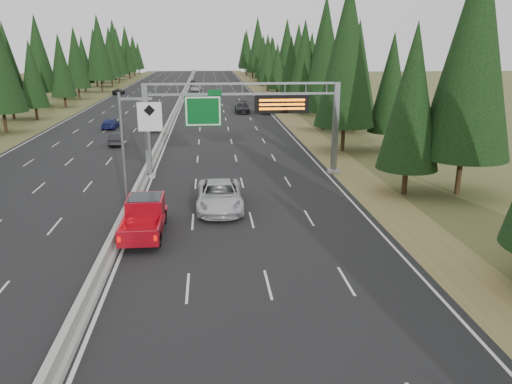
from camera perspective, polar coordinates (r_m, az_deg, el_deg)
road at (r=87.40m, az=-9.08°, el=9.21°), size 32.00×260.00×0.08m
shoulder_right at (r=88.11m, az=2.71°, el=9.45°), size 3.60×260.00×0.06m
shoulder_left at (r=90.27m, az=-20.55°, el=8.60°), size 3.60×260.00×0.06m
median_barrier at (r=87.36m, az=-9.09°, el=9.46°), size 0.70×260.00×0.85m
sign_gantry at (r=41.96m, az=-0.63°, el=8.83°), size 16.75×0.98×7.80m
hov_sign_pole at (r=32.48m, az=-13.97°, el=5.09°), size 2.80×0.50×8.00m
tree_row_right at (r=84.53m, az=6.31°, el=15.29°), size 11.81×240.79×18.99m
tree_row_left at (r=82.96m, az=-25.48°, el=13.78°), size 11.94×242.85×18.56m
silver_minivan at (r=34.03m, az=-4.18°, el=-0.42°), size 3.11×6.65×1.84m
red_pickup at (r=30.48m, az=-12.57°, el=-2.42°), size 2.23×6.25×2.04m
car_ahead_green at (r=80.72m, az=-5.30°, el=9.28°), size 1.71×4.11×1.39m
car_ahead_dkred at (r=82.76m, az=0.90°, el=9.61°), size 2.17×5.07×1.62m
car_ahead_dkgrey at (r=82.95m, az=-1.59°, el=9.62°), size 2.33×5.62×1.63m
car_ahead_white at (r=122.86m, az=-6.83°, el=11.71°), size 2.63×5.10×1.37m
car_ahead_far at (r=139.60m, az=-7.21°, el=12.29°), size 2.04×4.48×1.49m
car_onc_near at (r=58.02m, az=-15.67°, el=5.86°), size 1.65×4.10×1.33m
car_onc_blue at (r=69.86m, az=-16.28°, el=7.54°), size 1.97×4.61×1.33m
car_onc_white at (r=66.90m, az=-11.42°, el=7.51°), size 1.91×4.12×1.37m
car_onc_far at (r=118.04m, az=-15.44°, el=11.03°), size 2.20×4.67×1.29m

